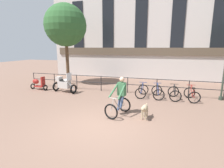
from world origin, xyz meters
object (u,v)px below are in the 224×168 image
Objects in this scene: parked_bicycle_mid_left at (158,92)px; parked_scooter at (38,83)px; parked_bicycle_mid_right at (174,93)px; parked_motorcycle at (64,84)px; parked_bicycle_near_lamp at (142,91)px; parked_bicycle_far_end at (192,95)px; cyclist_with_bike at (120,98)px; dog at (145,109)px.

parked_scooter is at bearing -6.45° from parked_bicycle_mid_left.
parked_motorcycle is at bearing -0.50° from parked_bicycle_mid_right.
parked_bicycle_near_lamp is at bearing -74.10° from parked_motorcycle.
parked_bicycle_far_end is (0.94, 0.00, -0.00)m from parked_bicycle_mid_right.
cyclist_with_bike is 3.28m from parked_bicycle_near_lamp.
parked_bicycle_mid_right is (7.04, 0.41, -0.20)m from parked_motorcycle.
cyclist_with_bike reaches higher than parked_scooter.
parked_bicycle_far_end is 10.18m from parked_scooter.
parked_bicycle_mid_right is at bearing 75.05° from dog.
parked_bicycle_mid_left is (0.39, 3.39, -0.09)m from dog.
parked_bicycle_far_end is at bearing 171.50° from parked_bicycle_mid_left.
parked_bicycle_near_lamp and parked_bicycle_mid_left have the same top height.
parked_bicycle_near_lamp is (0.59, 3.20, -0.41)m from cyclist_with_bike.
parked_motorcycle reaches higher than parked_bicycle_far_end.
parked_bicycle_near_lamp is 0.95× the size of parked_bicycle_mid_left.
parked_bicycle_far_end is (1.88, -0.00, 0.00)m from parked_bicycle_mid_left.
parked_motorcycle is 2.20m from parked_scooter.
cyclist_with_bike is 3.57m from parked_bicycle_mid_left.
cyclist_with_bike is 4.06m from parked_bicycle_mid_right.
parked_motorcycle is 7.06m from parked_bicycle_mid_right.
parked_scooter reaches higher than parked_bicycle_mid_left.
cyclist_with_bike reaches higher than parked_motorcycle.
parked_scooter is at bearing -2.00° from parked_bicycle_mid_right.
parked_bicycle_near_lamp is 0.96× the size of parked_bicycle_far_end.
parked_bicycle_mid_right is at bearing -6.46° from parked_bicycle_far_end.
parked_scooter is (-7.91, 3.10, 0.02)m from dog.
parked_bicycle_mid_right is (2.47, 3.20, -0.41)m from cyclist_with_bike.
cyclist_with_bike reaches higher than parked_bicycle_near_lamp.
dog is at bearing 7.75° from cyclist_with_bike.
dog is 0.72× the size of parked_bicycle_mid_left.
dog is at bearing 49.76° from parked_bicycle_far_end.
parked_scooter is (-2.20, 0.11, -0.10)m from parked_motorcycle.
dog is 3.42m from parked_bicycle_mid_left.
parked_bicycle_far_end is (3.41, 3.20, -0.41)m from cyclist_with_bike.
cyclist_with_bike is 1.19m from dog.
parked_bicycle_mid_left is 0.94m from parked_bicycle_mid_right.
parked_bicycle_mid_right is at bearing -82.16° from parked_scooter.
parked_bicycle_mid_right reaches higher than dog.
parked_bicycle_near_lamp and parked_bicycle_mid_right have the same top height.
parked_scooter is (-6.77, 2.91, -0.30)m from cyclist_with_bike.
cyclist_with_bike is at bearing -110.05° from parked_motorcycle.
cyclist_with_bike reaches higher than parked_bicycle_mid_right.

